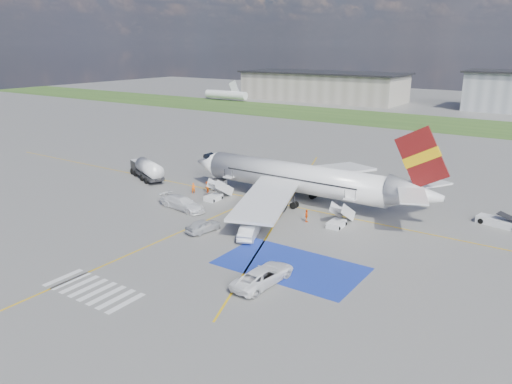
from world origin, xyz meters
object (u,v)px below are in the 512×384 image
belt_loader (501,223)px  van_white_a (263,273)px  gpu_cart (219,185)px  car_silver_a (203,226)px  car_silver_b (249,231)px  fuel_tanker (147,171)px  airliner (305,179)px  van_white_b (182,201)px

belt_loader → van_white_a: 31.72m
gpu_cart → van_white_a: (21.67, -21.05, 0.27)m
belt_loader → van_white_a: van_white_a is taller
car_silver_a → van_white_a: (12.70, -6.79, 0.28)m
belt_loader → car_silver_b: 29.82m
van_white_a → car_silver_b: bearing=-44.9°
fuel_tanker → car_silver_a: size_ratio=2.15×
fuel_tanker → car_silver_b: fuel_tanker is taller
belt_loader → fuel_tanker: bearing=-159.9°
airliner → gpu_cart: airliner is taller
fuel_tanker → gpu_cart: size_ratio=4.18×
car_silver_a → van_white_b: (-7.56, 4.77, 0.36)m
van_white_a → gpu_cart: bearing=-40.9°
gpu_cart → car_silver_b: 19.31m
belt_loader → car_silver_b: (-22.34, -19.75, 0.37)m
car_silver_a → airliner: bearing=-96.4°
fuel_tanker → car_silver_b: 29.98m
van_white_a → van_white_b: 23.33m
fuel_tanker → car_silver_a: bearing=-5.5°
car_silver_a → van_white_b: 8.95m
gpu_cart → fuel_tanker: bearing=172.2°
gpu_cart → car_silver_b: (14.38, -12.89, 0.04)m
belt_loader → van_white_b: bearing=-144.5°
belt_loader → airliner: bearing=-156.5°
fuel_tanker → car_silver_a: (22.30, -12.79, -0.58)m
fuel_tanker → van_white_a: bearing=-4.8°
gpu_cart → van_white_a: bearing=-58.3°
gpu_cart → van_white_b: size_ratio=0.40×
car_silver_a → fuel_tanker: bearing=-20.8°
car_silver_b → car_silver_a: bearing=-8.2°
van_white_a → van_white_b: van_white_b is taller
car_silver_a → gpu_cart: bearing=-48.8°
airliner → fuel_tanker: bearing=-173.6°
belt_loader → car_silver_a: 34.88m
car_silver_a → car_silver_b: 5.58m
airliner → van_white_a: size_ratio=6.75×
fuel_tanker → car_silver_b: size_ratio=1.96×
airliner → fuel_tanker: airliner is taller
car_silver_b → van_white_a: (7.29, -8.16, 0.23)m
car_silver_b → van_white_a: 10.95m
airliner → car_silver_b: size_ratio=7.65×
fuel_tanker → belt_loader: size_ratio=1.63×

